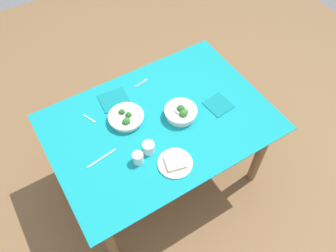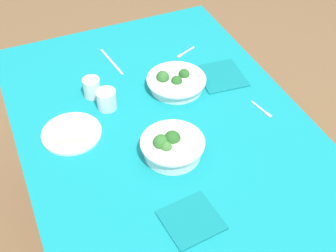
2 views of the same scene
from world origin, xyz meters
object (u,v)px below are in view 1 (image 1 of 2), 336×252
(table_knife_left, at_px, (102,158))
(water_glass_side, at_px, (149,148))
(water_glass_center, at_px, (138,158))
(fork_by_far_bowl, at_px, (90,119))
(broccoli_bowl_far, at_px, (181,113))
(broccoli_bowl_near, at_px, (126,118))
(napkin_folded_upper, at_px, (218,105))
(fork_by_near_bowl, at_px, (142,82))
(napkin_folded_lower, at_px, (114,100))
(bread_side_plate, at_px, (175,163))

(table_knife_left, bearing_deg, water_glass_side, -29.03)
(water_glass_center, distance_m, fork_by_far_bowl, 0.48)
(fork_by_far_bowl, relative_size, table_knife_left, 0.49)
(broccoli_bowl_far, relative_size, broccoli_bowl_near, 0.93)
(water_glass_center, bearing_deg, napkin_folded_upper, -171.44)
(broccoli_bowl_far, bearing_deg, fork_by_near_bowl, -79.96)
(broccoli_bowl_far, height_order, napkin_folded_lower, broccoli_bowl_far)
(broccoli_bowl_far, distance_m, table_knife_left, 0.60)
(broccoli_bowl_far, xyz_separation_m, broccoli_bowl_near, (0.33, -0.16, -0.01))
(fork_by_far_bowl, bearing_deg, napkin_folded_upper, 43.16)
(water_glass_side, height_order, fork_by_far_bowl, water_glass_side)
(broccoli_bowl_near, relative_size, water_glass_center, 3.00)
(napkin_folded_upper, distance_m, napkin_folded_lower, 0.73)
(bread_side_plate, relative_size, fork_by_near_bowl, 1.99)
(broccoli_bowl_far, relative_size, water_glass_center, 2.79)
(broccoli_bowl_far, xyz_separation_m, napkin_folded_upper, (-0.27, 0.06, -0.03))
(water_glass_side, bearing_deg, broccoli_bowl_near, -88.55)
(bread_side_plate, height_order, fork_by_far_bowl, bread_side_plate)
(water_glass_side, xyz_separation_m, fork_by_near_bowl, (-0.25, -0.54, -0.04))
(bread_side_plate, bearing_deg, broccoli_bowl_near, -77.80)
(napkin_folded_upper, relative_size, napkin_folded_lower, 0.87)
(napkin_folded_lower, bearing_deg, table_knife_left, 54.24)
(bread_side_plate, xyz_separation_m, fork_by_near_bowl, (-0.16, -0.70, -0.01))
(water_glass_center, distance_m, water_glass_side, 0.10)
(bread_side_plate, bearing_deg, napkin_folded_lower, -82.26)
(water_glass_center, bearing_deg, water_glass_side, -161.37)
(broccoli_bowl_near, bearing_deg, fork_by_far_bowl, -34.15)
(broccoli_bowl_far, distance_m, water_glass_side, 0.35)
(broccoli_bowl_far, bearing_deg, broccoli_bowl_near, -25.96)
(table_knife_left, distance_m, napkin_folded_upper, 0.87)
(fork_by_near_bowl, xyz_separation_m, table_knife_left, (0.53, 0.43, -0.00))
(napkin_folded_lower, bearing_deg, water_glass_center, 79.92)
(fork_by_near_bowl, xyz_separation_m, napkin_folded_lower, (0.25, 0.04, 0.00))
(fork_by_near_bowl, height_order, napkin_folded_lower, napkin_folded_lower)
(fork_by_far_bowl, height_order, napkin_folded_upper, napkin_folded_upper)
(bread_side_plate, height_order, napkin_folded_lower, bread_side_plate)
(broccoli_bowl_near, height_order, napkin_folded_lower, broccoli_bowl_near)
(bread_side_plate, bearing_deg, water_glass_center, -36.24)
(broccoli_bowl_near, height_order, fork_by_near_bowl, broccoli_bowl_near)
(fork_by_near_bowl, bearing_deg, water_glass_side, -126.43)
(broccoli_bowl_near, relative_size, napkin_folded_upper, 1.43)
(fork_by_far_bowl, xyz_separation_m, fork_by_near_bowl, (-0.46, -0.11, -0.00))
(bread_side_plate, distance_m, table_knife_left, 0.46)
(water_glass_side, bearing_deg, water_glass_center, 18.63)
(broccoli_bowl_near, bearing_deg, napkin_folded_upper, 160.33)
(water_glass_side, xyz_separation_m, napkin_folded_upper, (-0.60, -0.07, -0.04))
(broccoli_bowl_near, distance_m, water_glass_side, 0.29)
(broccoli_bowl_near, distance_m, table_knife_left, 0.33)
(fork_by_near_bowl, relative_size, table_knife_left, 0.52)
(fork_by_far_bowl, bearing_deg, bread_side_plate, 3.90)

